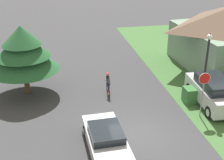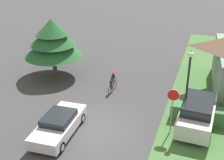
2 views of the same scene
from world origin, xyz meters
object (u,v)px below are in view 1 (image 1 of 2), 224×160
(conifer_tall_near, at_px, (23,51))
(street_lamp, at_px, (206,61))
(cyclist, at_px, (108,85))
(parked_suv_right, at_px, (213,92))
(sedan_left_lane, at_px, (106,140))
(stop_sign, at_px, (204,86))

(conifer_tall_near, bearing_deg, street_lamp, -20.31)
(cyclist, xyz_separation_m, conifer_tall_near, (-5.42, 1.34, 2.32))
(parked_suv_right, relative_size, conifer_tall_near, 1.01)
(parked_suv_right, xyz_separation_m, conifer_tall_near, (-11.70, 4.00, 2.13))
(parked_suv_right, bearing_deg, sedan_left_lane, 117.50)
(sedan_left_lane, height_order, conifer_tall_near, conifer_tall_near)
(parked_suv_right, distance_m, street_lamp, 2.26)
(conifer_tall_near, bearing_deg, cyclist, -13.86)
(sedan_left_lane, height_order, street_lamp, street_lamp)
(sedan_left_lane, xyz_separation_m, parked_suv_right, (7.53, 3.41, 0.29))
(cyclist, height_order, parked_suv_right, parked_suv_right)
(parked_suv_right, relative_size, street_lamp, 1.01)
(parked_suv_right, xyz_separation_m, stop_sign, (-1.40, -1.23, 1.08))
(conifer_tall_near, bearing_deg, parked_suv_right, -18.88)
(sedan_left_lane, xyz_separation_m, cyclist, (1.25, 6.08, 0.09))
(stop_sign, height_order, street_lamp, street_lamp)
(street_lamp, bearing_deg, conifer_tall_near, 159.69)
(parked_suv_right, bearing_deg, conifer_tall_near, 74.25)
(stop_sign, bearing_deg, street_lamp, -116.93)
(parked_suv_right, distance_m, conifer_tall_near, 12.55)
(sedan_left_lane, distance_m, parked_suv_right, 8.28)
(stop_sign, bearing_deg, parked_suv_right, -137.73)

